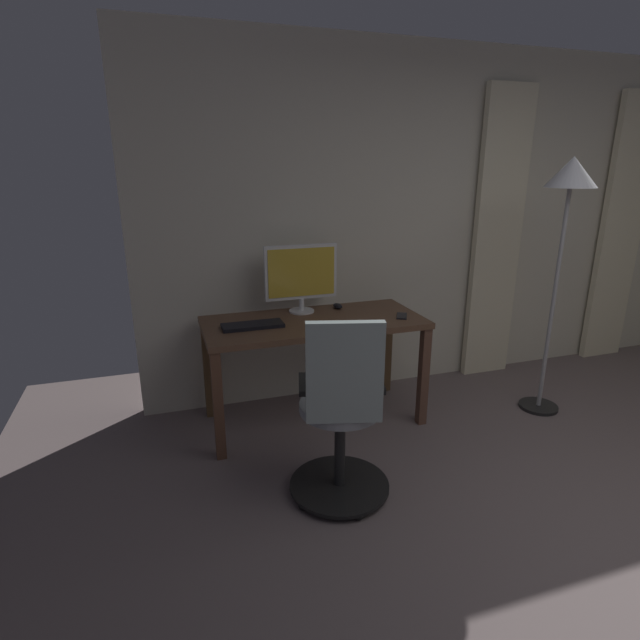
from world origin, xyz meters
name	(u,v)px	position (x,y,z in m)	size (l,w,h in m)	color
back_room_partition	(456,222)	(0.00, -2.67, 1.31)	(5.08, 0.10, 2.62)	beige
curtain_left_panel	(620,232)	(-1.65, -2.56, 1.18)	(0.43, 0.06, 2.35)	beige
curtain_right_panel	(497,239)	(-0.33, -2.56, 1.18)	(0.43, 0.06, 2.35)	beige
desk	(314,333)	(1.37, -2.19, 0.65)	(1.49, 0.66, 0.75)	brown
office_chair	(341,419)	(1.50, -1.29, 0.49)	(0.56, 0.56, 1.07)	black
computer_monitor	(301,275)	(1.40, -2.40, 1.02)	(0.52, 0.18, 0.48)	white
computer_keyboard	(253,325)	(1.80, -2.16, 0.76)	(0.40, 0.15, 0.02)	black
computer_mouse	(338,306)	(1.12, -2.40, 0.77)	(0.06, 0.10, 0.04)	black
cell_phone_face_up	(336,327)	(1.29, -1.97, 0.76)	(0.07, 0.14, 0.01)	#333338
cell_phone_by_monitor	(402,316)	(0.77, -2.07, 0.76)	(0.07, 0.14, 0.01)	black
floor_lamp	(568,200)	(-0.29, -1.82, 1.53)	(0.33, 0.33, 1.81)	black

